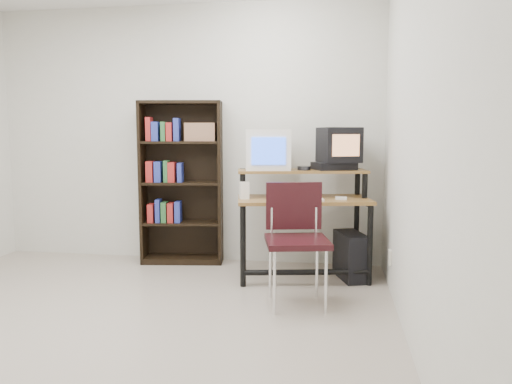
# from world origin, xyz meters

# --- Properties ---
(floor) EXTENTS (4.00, 4.00, 0.01)m
(floor) POSITION_xyz_m (0.00, 0.00, -0.01)
(floor) COLOR #B4A795
(floor) RESTS_ON ground
(back_wall) EXTENTS (4.00, 0.01, 2.60)m
(back_wall) POSITION_xyz_m (0.00, 2.00, 1.30)
(back_wall) COLOR silver
(back_wall) RESTS_ON floor
(right_wall) EXTENTS (0.01, 4.00, 2.60)m
(right_wall) POSITION_xyz_m (2.00, 0.00, 1.30)
(right_wall) COLOR silver
(right_wall) RESTS_ON floor
(computer_desk) EXTENTS (1.27, 0.80, 0.98)m
(computer_desk) POSITION_xyz_m (1.25, 1.50, 0.69)
(computer_desk) COLOR olive
(computer_desk) RESTS_ON floor
(crt_monitor) EXTENTS (0.46, 0.46, 0.38)m
(crt_monitor) POSITION_xyz_m (0.91, 1.58, 1.16)
(crt_monitor) COLOR white
(crt_monitor) RESTS_ON computer_desk
(vcr) EXTENTS (0.44, 0.39, 0.08)m
(vcr) POSITION_xyz_m (1.52, 1.64, 1.01)
(vcr) COLOR black
(vcr) RESTS_ON computer_desk
(crt_tv) EXTENTS (0.43, 0.43, 0.32)m
(crt_tv) POSITION_xyz_m (1.56, 1.66, 1.21)
(crt_tv) COLOR black
(crt_tv) RESTS_ON vcr
(cd_spindle) EXTENTS (0.12, 0.12, 0.05)m
(cd_spindle) POSITION_xyz_m (1.25, 1.53, 0.99)
(cd_spindle) COLOR #26262B
(cd_spindle) RESTS_ON computer_desk
(keyboard) EXTENTS (0.51, 0.35, 0.03)m
(keyboard) POSITION_xyz_m (1.19, 1.30, 0.74)
(keyboard) COLOR white
(keyboard) RESTS_ON computer_desk
(mousepad) EXTENTS (0.27, 0.25, 0.01)m
(mousepad) POSITION_xyz_m (1.58, 1.45, 0.72)
(mousepad) COLOR black
(mousepad) RESTS_ON computer_desk
(mouse) EXTENTS (0.10, 0.06, 0.03)m
(mouse) POSITION_xyz_m (1.58, 1.43, 0.74)
(mouse) COLOR white
(mouse) RESTS_ON mousepad
(desk_speaker) EXTENTS (0.10, 0.10, 0.17)m
(desk_speaker) POSITION_xyz_m (0.73, 1.34, 0.80)
(desk_speaker) COLOR white
(desk_speaker) RESTS_ON computer_desk
(pc_tower) EXTENTS (0.33, 0.49, 0.42)m
(pc_tower) POSITION_xyz_m (1.68, 1.51, 0.21)
(pc_tower) COLOR black
(pc_tower) RESTS_ON floor
(school_chair) EXTENTS (0.55, 0.55, 0.93)m
(school_chair) POSITION_xyz_m (1.24, 0.80, 0.58)
(school_chair) COLOR black
(school_chair) RESTS_ON floor
(bookshelf) EXTENTS (0.85, 0.38, 1.63)m
(bookshelf) POSITION_xyz_m (-0.01, 1.85, 0.84)
(bookshelf) COLOR black
(bookshelf) RESTS_ON floor
(wall_outlet) EXTENTS (0.02, 0.08, 0.12)m
(wall_outlet) POSITION_xyz_m (1.99, 1.15, 0.30)
(wall_outlet) COLOR beige
(wall_outlet) RESTS_ON right_wall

